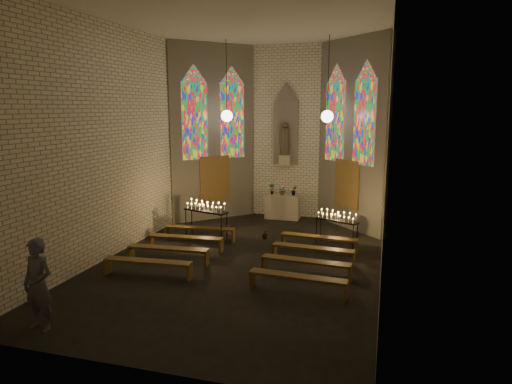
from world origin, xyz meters
TOP-DOWN VIEW (x-y plane):
  - floor at (0.00, 0.00)m, footprint 12.00×12.00m
  - room at (-0.00, 3.37)m, footprint 8.22×12.43m
  - altar at (0.00, 5.45)m, footprint 1.40×0.60m
  - flower_vase_left at (-0.45, 5.40)m, footprint 0.26×0.19m
  - flower_vase_center at (0.02, 5.41)m, footprint 0.39×0.36m
  - flower_vase_right at (0.47, 5.45)m, footprint 0.26×0.23m
  - aisle_flower_pot at (0.05, 2.41)m, footprint 0.22×0.22m
  - votive_stand_left at (-1.96, 1.95)m, footprint 1.73×0.88m
  - votive_stand_right at (2.53, 2.33)m, footprint 1.49×0.92m
  - pew_left_0 at (-2.05, 1.62)m, footprint 2.46×0.51m
  - pew_right_0 at (2.05, 1.62)m, footprint 2.46×0.51m
  - pew_left_1 at (-2.05, 0.42)m, footprint 2.46×0.51m
  - pew_right_1 at (2.05, 0.42)m, footprint 2.46×0.51m
  - pew_left_2 at (-2.05, -0.78)m, footprint 2.46×0.51m
  - pew_right_2 at (2.05, -0.78)m, footprint 2.46×0.51m
  - pew_left_3 at (-2.05, -1.98)m, footprint 2.46×0.51m
  - pew_right_3 at (2.05, -1.98)m, footprint 2.46×0.51m
  - visitor at (-2.71, -5.22)m, footprint 0.74×0.53m

SIDE VIEW (x-z plane):
  - floor at x=0.00m, z-range 0.00..0.00m
  - aisle_flower_pot at x=0.05m, z-range 0.00..0.37m
  - pew_left_0 at x=-2.05m, z-range 0.15..0.62m
  - pew_right_0 at x=2.05m, z-range 0.15..0.62m
  - pew_left_1 at x=-2.05m, z-range 0.15..0.62m
  - pew_right_1 at x=2.05m, z-range 0.15..0.62m
  - pew_left_2 at x=-2.05m, z-range 0.15..0.62m
  - pew_right_2 at x=2.05m, z-range 0.15..0.62m
  - pew_left_3 at x=-2.05m, z-range 0.15..0.62m
  - pew_right_3 at x=2.05m, z-range 0.15..0.62m
  - altar at x=0.00m, z-range 0.00..1.00m
  - votive_stand_right at x=2.53m, z-range 0.39..1.47m
  - visitor at x=-2.71m, z-range 0.00..1.92m
  - votive_stand_left at x=-1.96m, z-range 0.44..1.68m
  - flower_vase_center at x=0.02m, z-range 1.00..1.36m
  - flower_vase_right at x=0.47m, z-range 1.00..1.40m
  - flower_vase_left at x=-0.45m, z-range 1.00..1.45m
  - room at x=0.00m, z-range 0.21..7.22m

